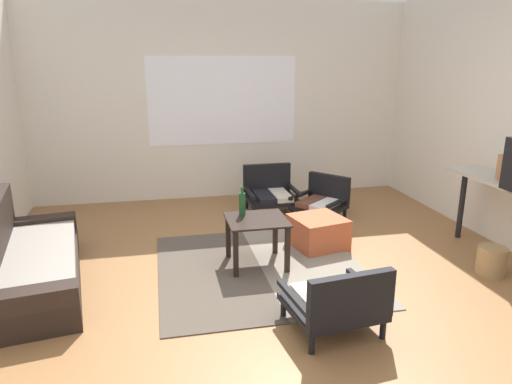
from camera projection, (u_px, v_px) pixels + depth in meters
name	position (u px, v px, depth m)	size (l,w,h in m)	color
ground_plane	(276.00, 292.00, 3.99)	(7.80, 7.80, 0.00)	olive
far_wall_with_window	(222.00, 101.00, 6.49)	(5.60, 0.13, 2.70)	silver
area_rug	(261.00, 268.00, 4.43)	(1.92, 1.98, 0.01)	#4C4238
couch	(26.00, 263.00, 4.03)	(1.00, 1.95, 0.73)	black
coffee_table	(257.00, 229.00, 4.42)	(0.56, 0.53, 0.47)	black
armchair_by_window	(270.00, 191.00, 6.04)	(0.64, 0.59, 0.59)	black
armchair_striped_foreground	(337.00, 302.00, 3.34)	(0.71, 0.66, 0.54)	black
armchair_corner	(322.00, 199.00, 5.83)	(0.77, 0.78, 0.52)	black
ottoman_orange	(318.00, 232.00, 4.92)	(0.51, 0.51, 0.32)	#BC5633
clay_vase	(508.00, 166.00, 4.41)	(0.20, 0.20, 0.36)	#A87047
glass_bottle	(242.00, 203.00, 4.47)	(0.06, 0.06, 0.28)	#194723
wicker_basket	(491.00, 261.00, 4.29)	(0.26, 0.26, 0.26)	#9E7A4C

